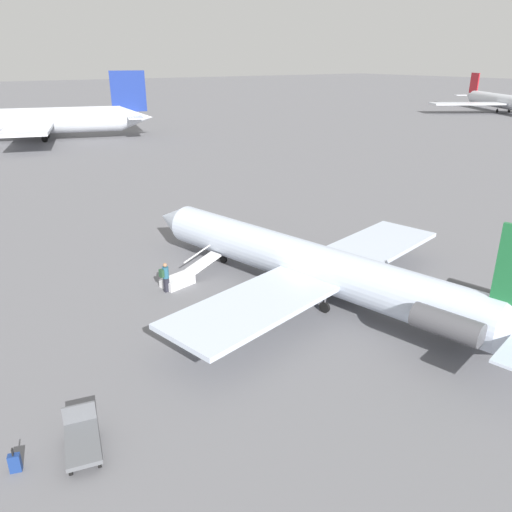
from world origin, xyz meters
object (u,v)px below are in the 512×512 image
Objects in this scene: airplane_taxiing_distant at (28,121)px; airplane_far_left at (512,103)px; passenger at (165,275)px; suitcase at (15,463)px; airplane_main at (320,267)px; luggage_cart at (82,440)px; boarding_stairs at (183,277)px.

airplane_far_left is at bearing -173.88° from airplane_taxiing_distant.
airplane_far_left is 115.17m from passenger.
suitcase is (-53.47, 115.85, -2.20)m from airplane_far_left.
airplane_taxiing_distant is 44.05× the size of suitcase.
airplane_taxiing_distant is 22.28× the size of passenger.
luggage_cart is at bearing 94.05° from airplane_main.
boarding_stairs is at bearing -27.60° from luggage_cart.
airplane_taxiing_distant is at bearing 2.80° from luggage_cart.
boarding_stairs is 4.70× the size of suitcase.
suitcase is (-10.06, 10.72, -0.03)m from boarding_stairs.
boarding_stairs reaches higher than luggage_cart.
airplane_main is 0.61× the size of airplane_far_left.
airplane_taxiing_distant is (67.71, 1.89, 1.22)m from airplane_main.
airplane_taxiing_distant is 62.56m from passenger.
airplane_taxiing_distant reaches higher than passenger.
airplane_far_left is at bearing -52.41° from luggage_cart.
airplane_main is 29.62× the size of suitcase.
boarding_stairs is at bearing 9.09° from passenger.
airplane_taxiing_distant is 73.28m from suitcase.
airplane_taxiing_distant is at bearing 73.20° from boarding_stairs.
airplane_far_left is at bearing -77.36° from airplane_main.
luggage_cart is (-9.83, 7.36, -0.54)m from passenger.
passenger is 1.98× the size of suitcase.
airplane_far_left is at bearing 8.79° from passenger.
airplane_far_left reaches higher than luggage_cart.
airplane_main reaches higher than luggage_cart.
luggage_cart is at bearing -143.54° from boarding_stairs.
airplane_main is at bearing -61.89° from boarding_stairs.
airplane_taxiing_distant is at bearing -12.06° from airplane_main.
airplane_main is at bearing -52.79° from passenger.
passenger reaches higher than suitcase.
luggage_cart is 2.71× the size of suitcase.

